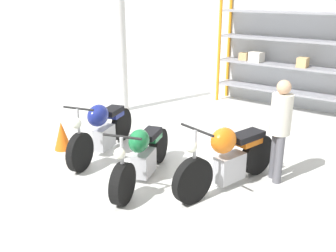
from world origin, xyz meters
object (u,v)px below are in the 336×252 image
at_px(traffic_cone, 62,136).
at_px(shelving_rack, 300,55).
at_px(motorcycle_blue, 102,129).
at_px(person_browsing, 280,123).
at_px(motorcycle_orange, 228,158).
at_px(motorcycle_green, 142,155).

bearing_deg(traffic_cone, shelving_rack, 61.88).
xyz_separation_m(motorcycle_blue, person_browsing, (2.94, 0.89, 0.46)).
bearing_deg(motorcycle_blue, motorcycle_orange, 79.96).
bearing_deg(motorcycle_orange, shelving_rack, -159.39).
height_order(person_browsing, traffic_cone, person_browsing).
distance_m(shelving_rack, person_browsing, 4.06).
bearing_deg(motorcycle_orange, traffic_cone, -66.01).
xyz_separation_m(person_browsing, traffic_cone, (-3.73, -1.19, -0.68)).
xyz_separation_m(motorcycle_orange, traffic_cone, (-3.22, -0.54, -0.21)).
bearing_deg(motorcycle_green, person_browsing, 108.45).
bearing_deg(traffic_cone, motorcycle_green, -1.49).
height_order(motorcycle_green, motorcycle_orange, motorcycle_orange).
bearing_deg(person_browsing, motorcycle_green, -5.97).
bearing_deg(motorcycle_green, motorcycle_blue, -123.68).
relative_size(shelving_rack, motorcycle_green, 2.09).
bearing_deg(shelving_rack, motorcycle_orange, -83.78).
bearing_deg(person_browsing, shelving_rack, -117.85).
xyz_separation_m(motorcycle_green, traffic_cone, (-2.03, 0.05, -0.15)).
relative_size(motorcycle_orange, traffic_cone, 3.77).
bearing_deg(traffic_cone, motorcycle_orange, 9.60).
distance_m(shelving_rack, motorcycle_blue, 5.25).
xyz_separation_m(motorcycle_blue, motorcycle_orange, (2.43, 0.24, -0.01)).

